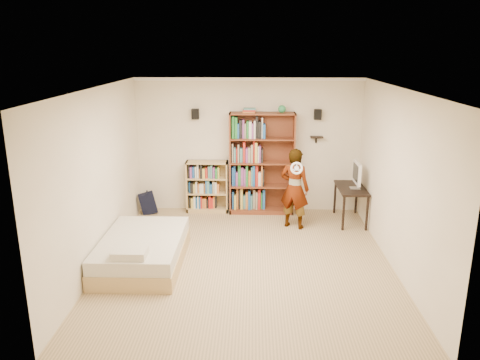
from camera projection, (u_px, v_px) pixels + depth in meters
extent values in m
cube|color=tan|center=(247.00, 261.00, 7.40)|extent=(4.50, 5.00, 0.01)
cube|color=white|center=(249.00, 146.00, 9.44)|extent=(4.50, 0.02, 2.70)
cube|color=white|center=(243.00, 248.00, 4.63)|extent=(4.50, 0.02, 2.70)
cube|color=white|center=(99.00, 178.00, 7.09)|extent=(0.02, 5.00, 2.70)
cube|color=white|center=(397.00, 181.00, 6.97)|extent=(0.02, 5.00, 2.70)
cube|color=white|center=(247.00, 88.00, 6.66)|extent=(4.50, 5.00, 0.02)
cube|color=white|center=(249.00, 79.00, 9.05)|extent=(4.50, 0.06, 0.06)
cube|color=white|center=(244.00, 115.00, 4.30)|extent=(4.50, 0.06, 0.06)
cube|color=white|center=(93.00, 90.00, 6.73)|extent=(0.06, 5.00, 0.06)
cube|color=white|center=(404.00, 91.00, 6.61)|extent=(0.06, 5.00, 0.06)
cube|color=black|center=(195.00, 114.00, 9.19)|extent=(0.14, 0.12, 0.20)
cube|color=black|center=(318.00, 114.00, 9.13)|extent=(0.14, 0.12, 0.20)
cube|color=black|center=(317.00, 137.00, 9.26)|extent=(0.25, 0.16, 0.02)
imported|color=black|center=(294.00, 189.00, 8.61)|extent=(0.65, 0.56, 1.51)
torus|color=white|center=(297.00, 168.00, 8.22)|extent=(0.22, 0.08, 0.23)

